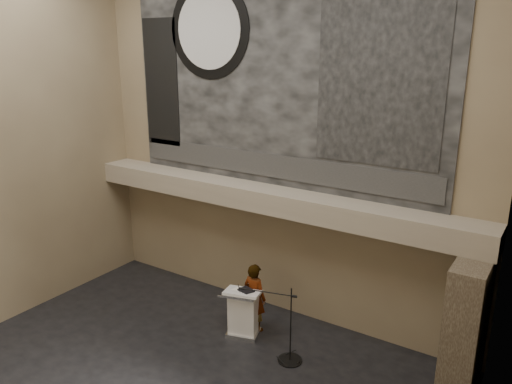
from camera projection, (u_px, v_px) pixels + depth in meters
The scene contains 17 objects.
wall_back at pixel (275, 140), 11.47m from camera, with size 10.00×0.02×8.50m, color #79664C.
wall_right at pixel (470, 240), 5.64m from camera, with size 0.02×8.00×8.50m, color #79664C.
soffit at pixel (265, 198), 11.52m from camera, with size 10.00×0.80×0.50m, color gray.
sprinkler_left at pixel (210, 199), 12.40m from camera, with size 0.04×0.04×0.06m, color #B2893D.
sprinkler_right at pixel (340, 226), 10.57m from camera, with size 0.04×0.04×0.06m, color #B2893D.
banner at pixel (275, 76), 11.03m from camera, with size 8.00×0.05×5.00m, color black.
banner_text_strip at pixel (273, 166), 11.59m from camera, with size 7.76×0.02×0.55m, color #2C2C2C.
banner_clock_rim at pixel (209, 29), 11.66m from camera, with size 2.30×2.30×0.02m, color black.
banner_clock_face at pixel (208, 29), 11.64m from camera, with size 1.84×1.84×0.02m, color silver.
banner_building_print at pixel (379, 75), 9.71m from camera, with size 2.60×0.02×3.60m, color black.
banner_brick_print at pixel (161, 83), 12.87m from camera, with size 1.10×0.02×3.20m, color black.
stone_pier at pixel (465, 328), 9.18m from camera, with size 0.60×1.40×2.70m, color #413528.
lectern at pixel (243, 312), 11.26m from camera, with size 0.91×0.76×1.14m.
binder at pixel (246, 290), 11.08m from camera, with size 0.32×0.25×0.04m, color black.
papers at pixel (238, 289), 11.16m from camera, with size 0.20×0.27×0.01m, color white.
speaker_person at pixel (255, 297), 11.40m from camera, with size 0.60×0.39×1.63m, color beige.
mic_stand at pixel (288, 350), 10.39m from camera, with size 1.33×0.57×1.68m.
Camera 1 is at (5.84, -5.72, 6.38)m, focal length 35.00 mm.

